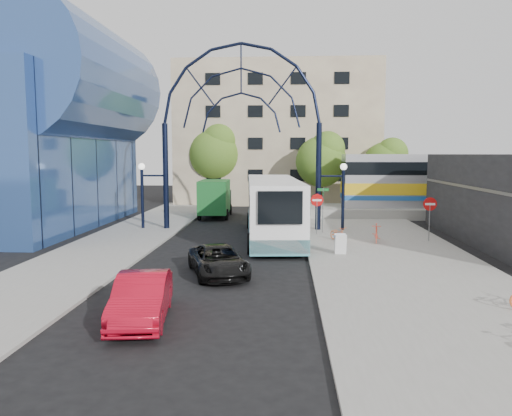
# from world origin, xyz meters

# --- Properties ---
(ground) EXTENTS (120.00, 120.00, 0.00)m
(ground) POSITION_xyz_m (0.00, 0.00, 0.00)
(ground) COLOR black
(ground) RESTS_ON ground
(sidewalk_east) EXTENTS (8.00, 56.00, 0.12)m
(sidewalk_east) POSITION_xyz_m (8.00, 4.00, 0.06)
(sidewalk_east) COLOR gray
(sidewalk_east) RESTS_ON ground
(plaza_west) EXTENTS (5.00, 50.00, 0.12)m
(plaza_west) POSITION_xyz_m (-6.50, 6.00, 0.06)
(plaza_west) COLOR gray
(plaza_west) RESTS_ON ground
(gateway_arch) EXTENTS (13.64, 0.44, 12.10)m
(gateway_arch) POSITION_xyz_m (0.00, 14.00, 8.56)
(gateway_arch) COLOR black
(gateway_arch) RESTS_ON ground
(stop_sign) EXTENTS (0.80, 0.07, 2.50)m
(stop_sign) POSITION_xyz_m (4.80, 12.00, 1.99)
(stop_sign) COLOR slate
(stop_sign) RESTS_ON sidewalk_east
(do_not_enter_sign) EXTENTS (0.76, 0.07, 2.48)m
(do_not_enter_sign) POSITION_xyz_m (11.00, 10.00, 1.98)
(do_not_enter_sign) COLOR slate
(do_not_enter_sign) RESTS_ON sidewalk_east
(street_name_sign) EXTENTS (0.70, 0.70, 2.80)m
(street_name_sign) POSITION_xyz_m (5.20, 12.60, 2.13)
(street_name_sign) COLOR slate
(street_name_sign) RESTS_ON sidewalk_east
(sandwich_board) EXTENTS (0.55, 0.61, 0.99)m
(sandwich_board) POSITION_xyz_m (5.60, 5.98, 0.74)
(sandwich_board) COLOR white
(sandwich_board) RESTS_ON sidewalk_east
(transit_hall) EXTENTS (16.50, 18.00, 14.50)m
(transit_hall) POSITION_xyz_m (-15.30, 15.00, 6.70)
(transit_hall) COLOR #2D4D8B
(transit_hall) RESTS_ON ground
(apartment_block) EXTENTS (20.00, 12.10, 14.00)m
(apartment_block) POSITION_xyz_m (2.00, 34.97, 7.00)
(apartment_block) COLOR tan
(apartment_block) RESTS_ON ground
(train_platform) EXTENTS (32.00, 5.00, 0.80)m
(train_platform) POSITION_xyz_m (20.00, 22.00, 0.40)
(train_platform) COLOR gray
(train_platform) RESTS_ON ground
(train_car) EXTENTS (25.10, 3.05, 4.20)m
(train_car) POSITION_xyz_m (20.00, 22.00, 2.90)
(train_car) COLOR #B7B7BC
(train_car) RESTS_ON train_platform
(tree_north_a) EXTENTS (4.48, 4.48, 7.00)m
(tree_north_a) POSITION_xyz_m (6.12, 25.93, 4.61)
(tree_north_a) COLOR #382314
(tree_north_a) RESTS_ON ground
(tree_north_b) EXTENTS (5.12, 5.12, 8.00)m
(tree_north_b) POSITION_xyz_m (-3.88, 29.93, 5.27)
(tree_north_b) COLOR #382314
(tree_north_b) RESTS_ON ground
(tree_north_c) EXTENTS (4.16, 4.16, 6.50)m
(tree_north_c) POSITION_xyz_m (12.12, 27.93, 4.28)
(tree_north_c) COLOR #382314
(tree_north_c) RESTS_ON ground
(city_bus) EXTENTS (3.87, 13.07, 3.54)m
(city_bus) POSITION_xyz_m (2.13, 11.09, 1.85)
(city_bus) COLOR white
(city_bus) RESTS_ON ground
(green_truck) EXTENTS (2.44, 5.96, 2.97)m
(green_truck) POSITION_xyz_m (-2.69, 20.81, 1.48)
(green_truck) COLOR black
(green_truck) RESTS_ON ground
(black_suv) EXTENTS (3.34, 4.86, 1.23)m
(black_suv) POSITION_xyz_m (0.11, 1.79, 0.62)
(black_suv) COLOR black
(black_suv) RESTS_ON ground
(red_sedan) EXTENTS (2.10, 4.47, 1.42)m
(red_sedan) POSITION_xyz_m (-1.43, -3.99, 0.71)
(red_sedan) COLOR #B40B1F
(red_sedan) RESTS_ON ground
(bike_near_a) EXTENTS (1.21, 1.57, 0.79)m
(bike_near_a) POSITION_xyz_m (5.90, 9.85, 0.52)
(bike_near_a) COLOR orange
(bike_near_a) RESTS_ON sidewalk_east
(bike_near_b) EXTENTS (0.76, 1.77, 1.03)m
(bike_near_b) POSITION_xyz_m (7.95, 9.42, 0.63)
(bike_near_b) COLOR #FC4A32
(bike_near_b) RESTS_ON sidewalk_east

